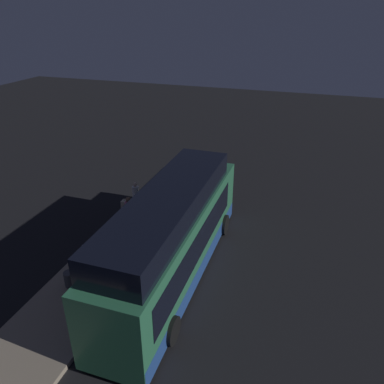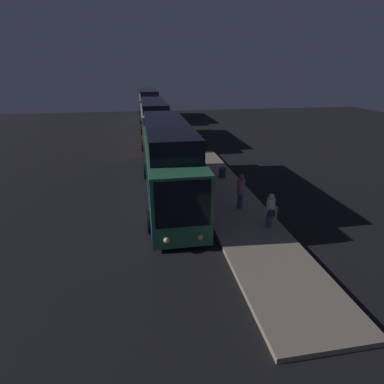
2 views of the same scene
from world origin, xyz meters
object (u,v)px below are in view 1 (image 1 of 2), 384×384
passenger_boarding (136,194)px  suitcase (125,206)px  bus_lead (173,239)px  trash_bin (70,279)px  sign_post (94,268)px  passenger_waiting (129,212)px

passenger_boarding → suitcase: size_ratio=1.68×
bus_lead → suitcase: bearing=47.9°
passenger_boarding → bus_lead: bearing=-37.9°
bus_lead → trash_bin: (-2.18, 3.70, -1.35)m
sign_post → suitcase: bearing=19.8°
suitcase → sign_post: 7.34m
suitcase → sign_post: sign_post is taller
trash_bin → passenger_waiting: bearing=-4.1°
passenger_waiting → sign_post: 5.51m
bus_lead → passenger_waiting: size_ratio=6.27×
passenger_waiting → trash_bin: (-4.71, 0.34, -0.66)m
passenger_boarding → passenger_waiting: size_ratio=0.88×
trash_bin → sign_post: bearing=-109.1°
suitcase → trash_bin: 6.25m
passenger_boarding → trash_bin: 6.85m
passenger_waiting → sign_post: size_ratio=0.67×
passenger_waiting → suitcase: bearing=-33.7°
sign_post → trash_bin: bearing=70.9°
sign_post → trash_bin: 2.25m
bus_lead → suitcase: size_ratio=12.04×
passenger_waiting → suitcase: 1.96m
passenger_boarding → sign_post: 7.72m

